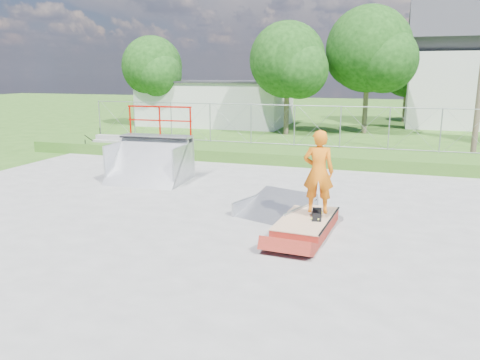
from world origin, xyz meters
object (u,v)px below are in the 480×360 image
object	(u,v)px
grind_box	(306,225)
skater	(318,175)
flat_bank_ramp	(275,207)
quarter_pipe	(148,146)

from	to	relation	value
grind_box	skater	xyz separation A→B (m)	(0.22, 0.15, 1.19)
flat_bank_ramp	grind_box	bearing A→B (deg)	-25.29
grind_box	flat_bank_ramp	distance (m)	1.40
grind_box	flat_bank_ramp	xyz separation A→B (m)	(-1.00, 0.98, 0.08)
grind_box	flat_bank_ramp	bearing A→B (deg)	139.80
quarter_pipe	flat_bank_ramp	world-z (taller)	quarter_pipe
quarter_pipe	skater	distance (m)	7.08
flat_bank_ramp	skater	xyz separation A→B (m)	(1.22, -0.83, 1.12)
grind_box	flat_bank_ramp	world-z (taller)	flat_bank_ramp
flat_bank_ramp	skater	distance (m)	1.85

